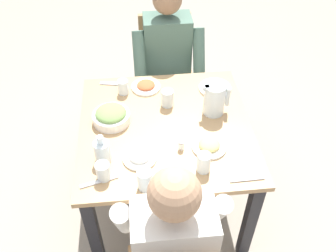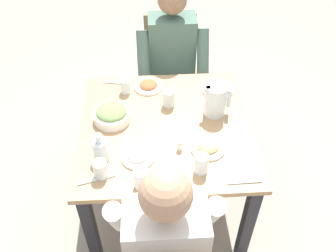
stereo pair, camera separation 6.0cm
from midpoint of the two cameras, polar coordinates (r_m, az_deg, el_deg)
name	(u,v)px [view 1 (the left image)]	position (r m, az deg, el deg)	size (l,w,h in m)	color
ground_plane	(166,200)	(2.58, -1.01, -11.37)	(8.00, 8.00, 0.00)	gray
dining_table	(166,139)	(2.12, -1.20, -2.04)	(0.96, 0.96, 0.71)	tan
chair_far	(166,67)	(2.84, -0.94, 9.17)	(0.40, 0.40, 0.89)	#997047
diner_near	(171,236)	(1.68, -0.62, -16.76)	(0.48, 0.53, 1.19)	silver
diner_far	(169,66)	(2.59, -0.57, 9.31)	(0.48, 0.53, 1.19)	#4C6B5B
water_pitcher	(215,99)	(2.08, 6.40, 4.17)	(0.16, 0.12, 0.19)	silver
salad_bowl	(111,116)	(2.07, -9.62, 1.58)	(0.21, 0.21, 0.09)	white
plate_fries	(209,145)	(1.92, 5.51, -3.01)	(0.18, 0.18, 0.05)	white
plate_yoghurt	(140,156)	(1.87, -5.35, -4.71)	(0.17, 0.17, 0.05)	white
plate_rice_curry	(146,86)	(2.30, -4.19, 6.20)	(0.18, 0.18, 0.04)	white
plate_dolmas	(215,87)	(2.30, 6.57, 5.98)	(0.20, 0.20, 0.04)	white
water_glass_center	(204,163)	(1.79, 4.60, -5.69)	(0.07, 0.07, 0.11)	silver
water_glass_far_left	(103,171)	(1.79, -10.99, -6.90)	(0.07, 0.07, 0.09)	silver
water_glass_near_right	(167,98)	(2.15, -0.91, 4.33)	(0.07, 0.07, 0.10)	silver
water_glass_by_pitcher	(123,87)	(2.26, -7.73, 6.00)	(0.06, 0.06, 0.09)	silver
water_glass_far_right	(145,180)	(1.73, -4.60, -8.32)	(0.07, 0.07, 0.11)	silver
oil_carafe	(102,152)	(1.86, -11.04, -4.00)	(0.08, 0.08, 0.16)	silver
salt_shaker	(181,145)	(1.90, 1.15, -2.99)	(0.03, 0.03, 0.05)	white
fork_near	(114,84)	(2.36, -9.16, 6.47)	(0.17, 0.03, 0.01)	silver
knife_near	(99,182)	(1.81, -11.59, -8.46)	(0.18, 0.02, 0.01)	silver
fork_far	(247,179)	(1.82, 11.20, -8.01)	(0.17, 0.03, 0.01)	silver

